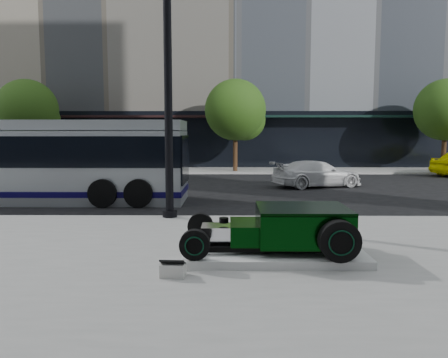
{
  "coord_description": "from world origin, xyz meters",
  "views": [
    {
      "loc": [
        0.59,
        -14.35,
        2.48
      ],
      "look_at": [
        0.46,
        -2.21,
        1.2
      ],
      "focal_mm": 35.0,
      "sensor_mm": 36.0,
      "label": 1
    }
  ],
  "objects_px": {
    "transit_bus": "(19,161)",
    "white_sedan": "(317,174)",
    "lamppost": "(168,93)",
    "hot_rod": "(291,227)"
  },
  "relations": [
    {
      "from": "transit_bus",
      "to": "white_sedan",
      "type": "height_order",
      "value": "transit_bus"
    },
    {
      "from": "transit_bus",
      "to": "white_sedan",
      "type": "distance_m",
      "value": 12.53
    },
    {
      "from": "lamppost",
      "to": "transit_bus",
      "type": "height_order",
      "value": "lamppost"
    },
    {
      "from": "lamppost",
      "to": "white_sedan",
      "type": "height_order",
      "value": "lamppost"
    },
    {
      "from": "hot_rod",
      "to": "lamppost",
      "type": "xyz_separation_m",
      "value": [
        -2.86,
        3.93,
        2.89
      ]
    },
    {
      "from": "white_sedan",
      "to": "lamppost",
      "type": "bearing_deg",
      "value": 125.98
    },
    {
      "from": "hot_rod",
      "to": "lamppost",
      "type": "distance_m",
      "value": 5.65
    },
    {
      "from": "hot_rod",
      "to": "transit_bus",
      "type": "distance_m",
      "value": 11.55
    },
    {
      "from": "hot_rod",
      "to": "white_sedan",
      "type": "height_order",
      "value": "white_sedan"
    },
    {
      "from": "white_sedan",
      "to": "transit_bus",
      "type": "bearing_deg",
      "value": 92.66
    }
  ]
}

